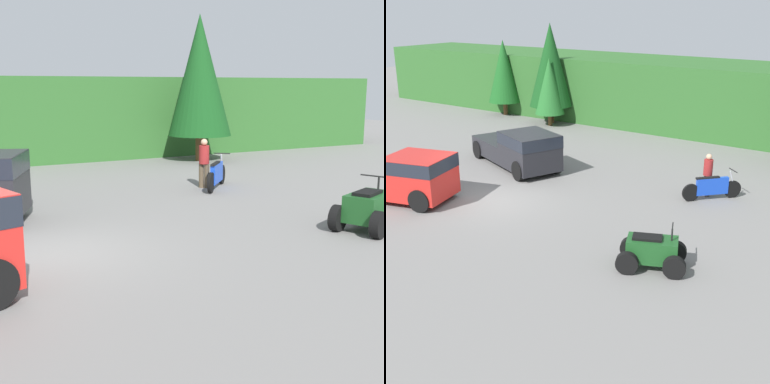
# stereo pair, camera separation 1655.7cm
# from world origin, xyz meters

# --- Properties ---
(ground_plane) EXTENTS (80.00, 80.00, 0.00)m
(ground_plane) POSITION_xyz_m (0.00, 0.00, 0.00)
(ground_plane) COLOR slate
(hillside_backdrop) EXTENTS (44.00, 6.00, 3.90)m
(hillside_backdrop) POSITION_xyz_m (0.00, 16.00, 1.95)
(hillside_backdrop) COLOR #2D6028
(hillside_backdrop) RESTS_ON ground_plane
(tree_left) EXTENTS (2.15, 2.15, 4.90)m
(tree_left) POSITION_xyz_m (-10.54, 12.71, 2.88)
(tree_left) COLOR brown
(tree_left) RESTS_ON ground_plane
(tree_mid_left) EXTENTS (2.66, 2.66, 6.05)m
(tree_mid_left) POSITION_xyz_m (-6.46, 12.41, 3.56)
(tree_mid_left) COLOR brown
(tree_mid_left) RESTS_ON ground_plane
(tree_mid_right) EXTENTS (1.81, 1.81, 4.11)m
(tree_mid_right) POSITION_xyz_m (-6.05, 11.73, 2.42)
(tree_mid_right) COLOR brown
(tree_mid_right) RESTS_ON ground_plane
(pickup_truck_red) EXTENTS (5.37, 3.28, 1.82)m
(pickup_truck_red) POSITION_xyz_m (-2.94, -1.85, 0.96)
(pickup_truck_red) COLOR red
(pickup_truck_red) RESTS_ON ground_plane
(pickup_truck_second) EXTENTS (5.68, 3.86, 1.82)m
(pickup_truck_second) POSITION_xyz_m (-1.76, 3.83, 0.96)
(pickup_truck_second) COLOR #232328
(pickup_truck_second) RESTS_ON ground_plane
(dirt_bike) EXTENTS (1.73, 1.86, 1.13)m
(dirt_bike) POSITION_xyz_m (6.95, 4.84, 0.48)
(dirt_bike) COLOR black
(dirt_bike) RESTS_ON ground_plane
(quad_atv) EXTENTS (2.28, 1.89, 1.27)m
(quad_atv) POSITION_xyz_m (7.58, -1.53, 0.50)
(quad_atv) COLOR black
(quad_atv) RESTS_ON ground_plane
(rider_person) EXTENTS (0.50, 0.50, 1.70)m
(rider_person) POSITION_xyz_m (6.62, 5.15, 0.92)
(rider_person) COLOR brown
(rider_person) RESTS_ON ground_plane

